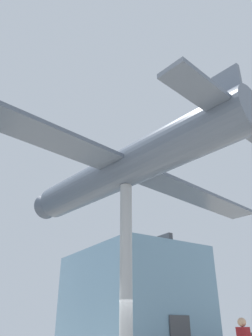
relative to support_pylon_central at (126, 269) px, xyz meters
The scene contains 3 objects.
glass_pavilion_right 16.05m from the support_pylon_central, 55.36° to the left, with size 8.39×11.89×8.17m.
support_pylon_central is the anchor object (origin of this frame).
suspended_airplane 4.58m from the support_pylon_central, 99.31° to the left, with size 21.10×14.24×2.98m.
Camera 1 is at (-7.49, -11.49, 1.52)m, focal length 35.00 mm.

